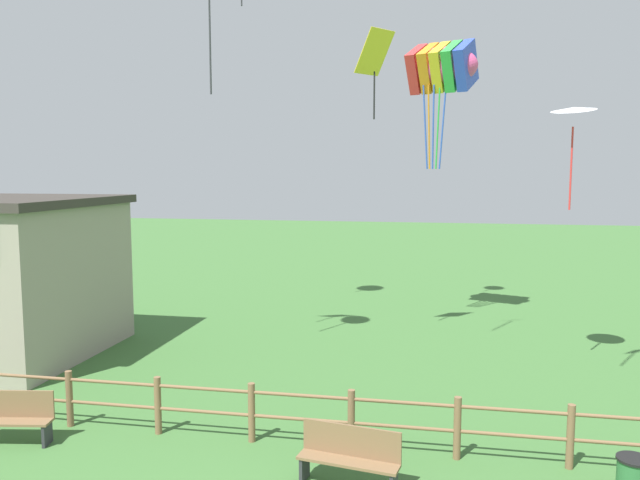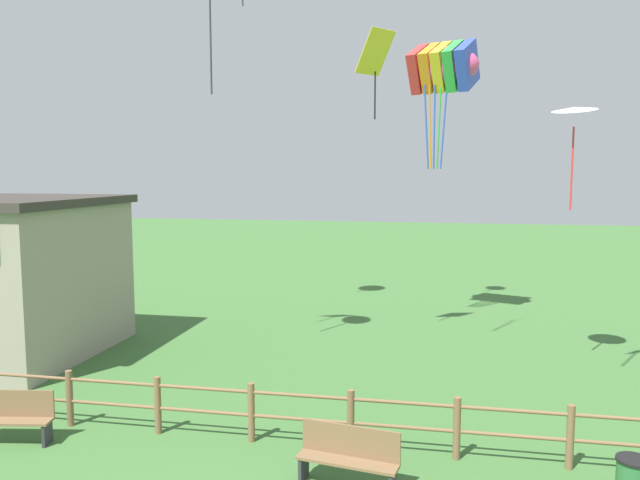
{
  "view_description": "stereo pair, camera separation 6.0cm",
  "coord_description": "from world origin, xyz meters",
  "px_view_note": "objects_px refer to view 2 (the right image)",
  "views": [
    {
      "loc": [
        2.59,
        -5.9,
        5.36
      ],
      "look_at": [
        0.0,
        7.53,
        3.85
      ],
      "focal_mm": 35.0,
      "sensor_mm": 36.0,
      "label": 1
    },
    {
      "loc": [
        2.64,
        -5.89,
        5.36
      ],
      "look_at": [
        0.0,
        7.53,
        3.85
      ],
      "focal_mm": 35.0,
      "sensor_mm": 36.0,
      "label": 2
    }
  ],
  "objects_px": {
    "park_bench_by_building": "(8,416)",
    "park_bench_near_fence": "(349,455)",
    "kite_white_delta": "(574,112)",
    "kite_yellow_diamond": "(375,57)",
    "kite_rainbow_parafoil": "(443,67)"
  },
  "relations": [
    {
      "from": "kite_white_delta",
      "to": "kite_rainbow_parafoil",
      "type": "bearing_deg",
      "value": 124.41
    },
    {
      "from": "park_bench_by_building",
      "to": "park_bench_near_fence",
      "type": "bearing_deg",
      "value": -3.39
    },
    {
      "from": "park_bench_near_fence",
      "to": "kite_rainbow_parafoil",
      "type": "relative_size",
      "value": 0.41
    },
    {
      "from": "kite_yellow_diamond",
      "to": "kite_white_delta",
      "type": "height_order",
      "value": "kite_yellow_diamond"
    },
    {
      "from": "park_bench_near_fence",
      "to": "kite_rainbow_parafoil",
      "type": "bearing_deg",
      "value": 83.32
    },
    {
      "from": "park_bench_by_building",
      "to": "kite_white_delta",
      "type": "relative_size",
      "value": 0.66
    },
    {
      "from": "kite_yellow_diamond",
      "to": "kite_white_delta",
      "type": "bearing_deg",
      "value": -15.72
    },
    {
      "from": "park_bench_by_building",
      "to": "kite_white_delta",
      "type": "distance_m",
      "value": 14.82
    },
    {
      "from": "park_bench_by_building",
      "to": "kite_yellow_diamond",
      "type": "height_order",
      "value": "kite_yellow_diamond"
    },
    {
      "from": "park_bench_by_building",
      "to": "kite_yellow_diamond",
      "type": "xyz_separation_m",
      "value": [
        6.33,
        8.16,
        8.13
      ]
    },
    {
      "from": "kite_rainbow_parafoil",
      "to": "kite_yellow_diamond",
      "type": "bearing_deg",
      "value": -119.77
    },
    {
      "from": "kite_white_delta",
      "to": "kite_yellow_diamond",
      "type": "bearing_deg",
      "value": 164.28
    },
    {
      "from": "kite_yellow_diamond",
      "to": "kite_white_delta",
      "type": "distance_m",
      "value": 5.77
    },
    {
      "from": "park_bench_near_fence",
      "to": "park_bench_by_building",
      "type": "relative_size",
      "value": 1.0
    },
    {
      "from": "park_bench_near_fence",
      "to": "kite_rainbow_parafoil",
      "type": "xyz_separation_m",
      "value": [
        1.4,
        11.96,
        8.31
      ]
    }
  ]
}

